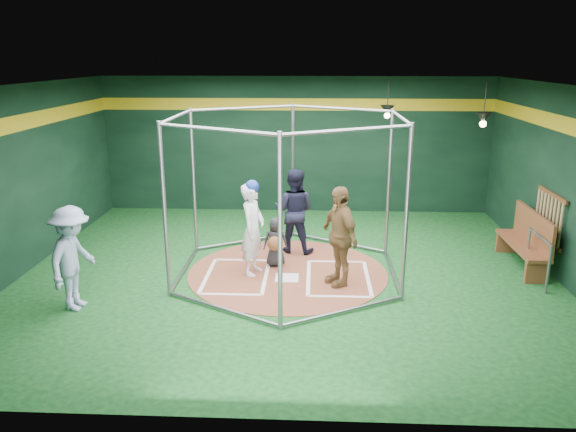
{
  "coord_description": "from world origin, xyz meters",
  "views": [
    {
      "loc": [
        0.48,
        -10.0,
        4.01
      ],
      "look_at": [
        0.0,
        0.1,
        1.1
      ],
      "focal_mm": 35.0,
      "sensor_mm": 36.0,
      "label": 1
    }
  ],
  "objects_px": {
    "visitor_leopard": "(339,236)",
    "dugout_bench": "(527,239)",
    "umpire": "(294,211)",
    "batter_figure": "(253,228)"
  },
  "relations": [
    {
      "from": "umpire",
      "to": "visitor_leopard",
      "type": "bearing_deg",
      "value": 129.61
    },
    {
      "from": "batter_figure",
      "to": "dugout_bench",
      "type": "xyz_separation_m",
      "value": [
        5.29,
        0.63,
        -0.34
      ]
    },
    {
      "from": "dugout_bench",
      "to": "umpire",
      "type": "bearing_deg",
      "value": 171.86
    },
    {
      "from": "dugout_bench",
      "to": "batter_figure",
      "type": "bearing_deg",
      "value": -173.24
    },
    {
      "from": "visitor_leopard",
      "to": "umpire",
      "type": "xyz_separation_m",
      "value": [
        -0.87,
        1.7,
        -0.02
      ]
    },
    {
      "from": "umpire",
      "to": "dugout_bench",
      "type": "xyz_separation_m",
      "value": [
        4.56,
        -0.65,
        -0.33
      ]
    },
    {
      "from": "visitor_leopard",
      "to": "dugout_bench",
      "type": "bearing_deg",
      "value": 78.34
    },
    {
      "from": "visitor_leopard",
      "to": "umpire",
      "type": "relative_size",
      "value": 1.02
    },
    {
      "from": "visitor_leopard",
      "to": "dugout_bench",
      "type": "distance_m",
      "value": 3.86
    },
    {
      "from": "visitor_leopard",
      "to": "batter_figure",
      "type": "bearing_deg",
      "value": -132.54
    }
  ]
}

